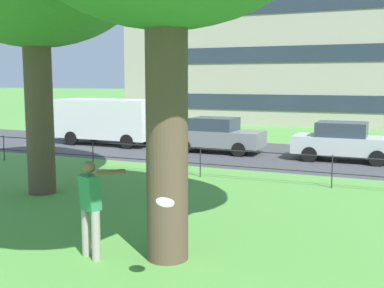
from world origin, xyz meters
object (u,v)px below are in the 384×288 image
Objects in this scene: person_thrower at (91,206)px; car_grey_center at (217,135)px; panel_van_right at (108,119)px; frisbee at (165,202)px; car_silver_left at (344,141)px.

car_grey_center is at bearing 100.48° from person_thrower.
person_thrower is 0.35× the size of panel_van_right.
panel_van_right reaches higher than car_grey_center.
person_thrower is 4.99× the size of frisbee.
panel_van_right is (-10.23, 14.29, -0.17)m from frisbee.
panel_van_right is at bearing 121.80° from person_thrower.
car_grey_center reaches higher than frisbee.
frisbee is 0.09× the size of car_silver_left.
person_thrower is 0.44× the size of car_silver_left.
person_thrower is 0.44× the size of car_grey_center.
frisbee is 0.09× the size of car_grey_center.
car_grey_center is (-4.35, 13.95, -0.66)m from frisbee.
person_thrower is at bearing -58.20° from panel_van_right.
car_silver_left is at bearing 76.80° from person_thrower.
person_thrower is 13.24m from car_grey_center.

